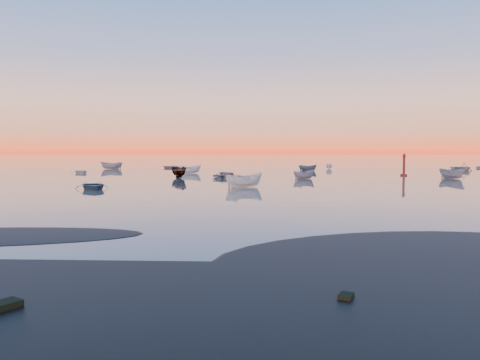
{
  "coord_description": "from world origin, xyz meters",
  "views": [
    {
      "loc": [
        0.68,
        -18.81,
        3.89
      ],
      "look_at": [
        -1.39,
        28.0,
        0.87
      ],
      "focal_mm": 35.0,
      "sensor_mm": 36.0,
      "label": 1
    }
  ],
  "objects": [
    {
      "name": "ground",
      "position": [
        0.0,
        100.0,
        0.0
      ],
      "size": [
        600.0,
        600.0,
        0.0
      ],
      "primitive_type": "plane",
      "color": "#625A51",
      "rests_on": "ground"
    },
    {
      "name": "mud_lobes",
      "position": [
        0.0,
        -1.0,
        0.01
      ],
      "size": [
        140.0,
        6.0,
        0.07
      ],
      "primitive_type": null,
      "color": "black",
      "rests_on": "ground"
    },
    {
      "name": "moored_fleet",
      "position": [
        0.0,
        53.0,
        0.0
      ],
      "size": [
        124.0,
        58.0,
        1.2
      ],
      "primitive_type": null,
      "color": "silver",
      "rests_on": "ground"
    },
    {
      "name": "boat_near_left",
      "position": [
        -15.86,
        26.45,
        0.0
      ],
      "size": [
        4.84,
        3.55,
        1.12
      ],
      "primitive_type": "imported",
      "rotation": [
        0.0,
        0.0,
        0.43
      ],
      "color": "#324E5F",
      "rests_on": "ground"
    },
    {
      "name": "boat_near_center",
      "position": [
        -1.04,
        29.8,
        0.0
      ],
      "size": [
        3.55,
        4.6,
        1.47
      ],
      "primitive_type": "imported",
      "rotation": [
        0.0,
        0.0,
        2.05
      ],
      "color": "silver",
      "rests_on": "ground"
    },
    {
      "name": "channel_marker",
      "position": [
        22.35,
        52.84,
        1.4
      ],
      "size": [
        1.0,
        1.0,
        3.55
      ],
      "color": "#4D1010",
      "rests_on": "ground"
    }
  ]
}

